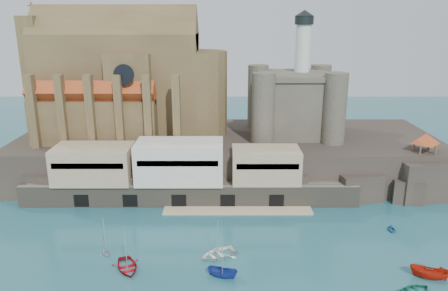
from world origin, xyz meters
name	(u,v)px	position (x,y,z in m)	size (l,w,h in m)	color
ground	(229,258)	(0.00, 0.00, 0.00)	(300.00, 300.00, 0.00)	#1A4D57
promontory	(226,156)	(-0.19, 39.37, 4.92)	(100.00, 36.00, 10.00)	black
quay	(179,174)	(-10.19, 23.07, 6.07)	(70.00, 12.00, 13.05)	#605A4C
church	(127,84)	(-24.13, 41.85, 22.13)	(47.00, 25.93, 30.51)	#504025
castle_keep	(294,101)	(16.08, 41.08, 18.31)	(21.20, 21.20, 29.30)	#434035
rock_outcrop	(421,179)	(42.00, 25.84, 4.02)	(14.50, 10.50, 8.70)	black
pavilion	(426,140)	(42.00, 26.00, 12.73)	(6.40, 6.40, 5.40)	#504025
boat_0	(127,269)	(-15.89, -3.10, 0.00)	(4.44, 1.29, 6.21)	maroon
boat_2	(222,277)	(-1.01, -5.28, 0.00)	(1.81, 1.85, 4.80)	navy
boat_4	(106,254)	(-20.33, 1.29, 0.00)	(2.23, 1.36, 2.59)	silver
boat_5	(428,278)	(30.00, -5.71, 0.00)	(2.13, 2.19, 5.66)	#B21E0A
boat_6	(218,256)	(-1.80, 0.77, 0.00)	(4.62, 1.34, 6.46)	white
boat_7	(391,231)	(30.00, 9.55, 0.00)	(2.34, 1.43, 2.72)	#234E9B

